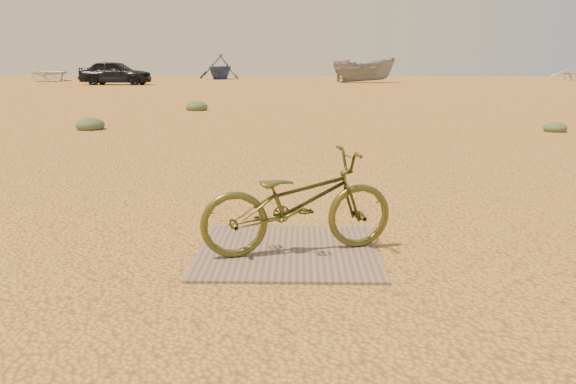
{
  "coord_description": "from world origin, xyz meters",
  "views": [
    {
      "loc": [
        0.32,
        -3.66,
        1.43
      ],
      "look_at": [
        0.23,
        0.45,
        0.48
      ],
      "focal_mm": 35.0,
      "sensor_mm": 36.0,
      "label": 1
    }
  ],
  "objects_px": {
    "plywood_board": "(288,251)",
    "car": "(116,73)",
    "boat_mid_right": "(364,70)",
    "boat_near_left": "(49,73)",
    "boat_far_left": "(220,66)",
    "bicycle": "(298,202)"
  },
  "relations": [
    {
      "from": "boat_near_left",
      "to": "boat_mid_right",
      "type": "bearing_deg",
      "value": -24.54
    },
    {
      "from": "boat_far_left",
      "to": "bicycle",
      "type": "bearing_deg",
      "value": -70.42
    },
    {
      "from": "car",
      "to": "plywood_board",
      "type": "bearing_deg",
      "value": -157.48
    },
    {
      "from": "plywood_board",
      "to": "boat_mid_right",
      "type": "height_order",
      "value": "boat_mid_right"
    },
    {
      "from": "boat_far_left",
      "to": "boat_mid_right",
      "type": "relative_size",
      "value": 0.92
    },
    {
      "from": "plywood_board",
      "to": "boat_far_left",
      "type": "height_order",
      "value": "boat_far_left"
    },
    {
      "from": "plywood_board",
      "to": "car",
      "type": "xyz_separation_m",
      "value": [
        -12.28,
        33.92,
        0.79
      ]
    },
    {
      "from": "boat_far_left",
      "to": "boat_near_left",
      "type": "bearing_deg",
      "value": -145.3
    },
    {
      "from": "plywood_board",
      "to": "bicycle",
      "type": "distance_m",
      "value": 0.41
    },
    {
      "from": "bicycle",
      "to": "boat_mid_right",
      "type": "relative_size",
      "value": 0.32
    },
    {
      "from": "car",
      "to": "boat_far_left",
      "type": "distance_m",
      "value": 14.35
    },
    {
      "from": "boat_near_left",
      "to": "boat_far_left",
      "type": "relative_size",
      "value": 1.37
    },
    {
      "from": "car",
      "to": "boat_near_left",
      "type": "bearing_deg",
      "value": 48.67
    },
    {
      "from": "bicycle",
      "to": "boat_far_left",
      "type": "height_order",
      "value": "boat_far_left"
    },
    {
      "from": "boat_far_left",
      "to": "boat_mid_right",
      "type": "distance_m",
      "value": 14.95
    },
    {
      "from": "boat_near_left",
      "to": "boat_mid_right",
      "type": "relative_size",
      "value": 1.26
    },
    {
      "from": "plywood_board",
      "to": "bicycle",
      "type": "xyz_separation_m",
      "value": [
        0.08,
        -0.04,
        0.4
      ]
    },
    {
      "from": "car",
      "to": "boat_mid_right",
      "type": "xyz_separation_m",
      "value": [
        17.05,
        4.41,
        0.1
      ]
    },
    {
      "from": "plywood_board",
      "to": "boat_near_left",
      "type": "xyz_separation_m",
      "value": [
        -20.21,
        41.57,
        0.59
      ]
    },
    {
      "from": "bicycle",
      "to": "car",
      "type": "xyz_separation_m",
      "value": [
        -12.35,
        33.96,
        0.39
      ]
    },
    {
      "from": "plywood_board",
      "to": "bicycle",
      "type": "relative_size",
      "value": 0.93
    },
    {
      "from": "bicycle",
      "to": "boat_near_left",
      "type": "xyz_separation_m",
      "value": [
        -20.29,
        41.6,
        0.19
      ]
    }
  ]
}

